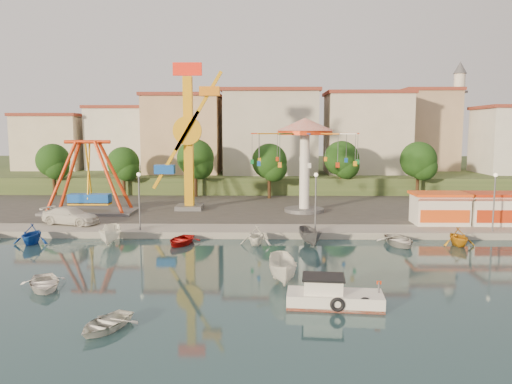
{
  "coord_description": "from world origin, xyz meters",
  "views": [
    {
      "loc": [
        3.39,
        -31.63,
        9.72
      ],
      "look_at": [
        2.59,
        14.0,
        4.0
      ],
      "focal_mm": 35.0,
      "sensor_mm": 36.0,
      "label": 1
    }
  ],
  "objects_px": {
    "pirate_ship_ride": "(89,179)",
    "skiff": "(283,269)",
    "kamikaze_tower": "(191,140)",
    "van": "(71,216)",
    "rowboat_a": "(44,283)",
    "wave_swinger": "(305,144)",
    "cabin_motorboat": "(332,298)"
  },
  "relations": [
    {
      "from": "pirate_ship_ride",
      "to": "skiff",
      "type": "height_order",
      "value": "pirate_ship_ride"
    },
    {
      "from": "kamikaze_tower",
      "to": "skiff",
      "type": "bearing_deg",
      "value": -69.39
    },
    {
      "from": "kamikaze_tower",
      "to": "van",
      "type": "relative_size",
      "value": 2.93
    },
    {
      "from": "skiff",
      "to": "van",
      "type": "xyz_separation_m",
      "value": [
        -20.01,
        16.48,
        0.54
      ]
    },
    {
      "from": "pirate_ship_ride",
      "to": "rowboat_a",
      "type": "height_order",
      "value": "pirate_ship_ride"
    },
    {
      "from": "kamikaze_tower",
      "to": "wave_swinger",
      "type": "height_order",
      "value": "kamikaze_tower"
    },
    {
      "from": "wave_swinger",
      "to": "cabin_motorboat",
      "type": "relative_size",
      "value": 2.14
    },
    {
      "from": "cabin_motorboat",
      "to": "skiff",
      "type": "height_order",
      "value": "skiff"
    },
    {
      "from": "cabin_motorboat",
      "to": "van",
      "type": "height_order",
      "value": "van"
    },
    {
      "from": "pirate_ship_ride",
      "to": "kamikaze_tower",
      "type": "bearing_deg",
      "value": 11.46
    },
    {
      "from": "cabin_motorboat",
      "to": "skiff",
      "type": "bearing_deg",
      "value": 126.82
    },
    {
      "from": "kamikaze_tower",
      "to": "cabin_motorboat",
      "type": "xyz_separation_m",
      "value": [
        12.1,
        -29.54,
        -8.04
      ]
    },
    {
      "from": "pirate_ship_ride",
      "to": "cabin_motorboat",
      "type": "bearing_deg",
      "value": -49.88
    },
    {
      "from": "pirate_ship_ride",
      "to": "cabin_motorboat",
      "type": "relative_size",
      "value": 1.85
    },
    {
      "from": "wave_swinger",
      "to": "skiff",
      "type": "distance_m",
      "value": 25.44
    },
    {
      "from": "skiff",
      "to": "kamikaze_tower",
      "type": "bearing_deg",
      "value": 107.58
    },
    {
      "from": "wave_swinger",
      "to": "van",
      "type": "xyz_separation_m",
      "value": [
        -23.23,
        -7.67,
        -6.78
      ]
    },
    {
      "from": "van",
      "to": "rowboat_a",
      "type": "bearing_deg",
      "value": -147.49
    },
    {
      "from": "rowboat_a",
      "to": "wave_swinger",
      "type": "bearing_deg",
      "value": 29.23
    },
    {
      "from": "wave_swinger",
      "to": "rowboat_a",
      "type": "relative_size",
      "value": 3.12
    },
    {
      "from": "cabin_motorboat",
      "to": "skiff",
      "type": "relative_size",
      "value": 1.19
    },
    {
      "from": "wave_swinger",
      "to": "cabin_motorboat",
      "type": "bearing_deg",
      "value": -91.32
    },
    {
      "from": "cabin_motorboat",
      "to": "rowboat_a",
      "type": "distance_m",
      "value": 17.46
    },
    {
      "from": "pirate_ship_ride",
      "to": "kamikaze_tower",
      "type": "relative_size",
      "value": 0.61
    },
    {
      "from": "rowboat_a",
      "to": "skiff",
      "type": "xyz_separation_m",
      "value": [
        14.69,
        1.55,
        0.49
      ]
    },
    {
      "from": "cabin_motorboat",
      "to": "van",
      "type": "distance_m",
      "value": 30.64
    },
    {
      "from": "pirate_ship_ride",
      "to": "cabin_motorboat",
      "type": "distance_m",
      "value": 35.94
    },
    {
      "from": "van",
      "to": "cabin_motorboat",
      "type": "bearing_deg",
      "value": -116.42
    },
    {
      "from": "rowboat_a",
      "to": "van",
      "type": "relative_size",
      "value": 0.66
    },
    {
      "from": "pirate_ship_ride",
      "to": "wave_swinger",
      "type": "xyz_separation_m",
      "value": [
        23.68,
        1.03,
        3.8
      ]
    },
    {
      "from": "van",
      "to": "kamikaze_tower",
      "type": "bearing_deg",
      "value": -33.73
    },
    {
      "from": "pirate_ship_ride",
      "to": "wave_swinger",
      "type": "bearing_deg",
      "value": 2.49
    }
  ]
}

